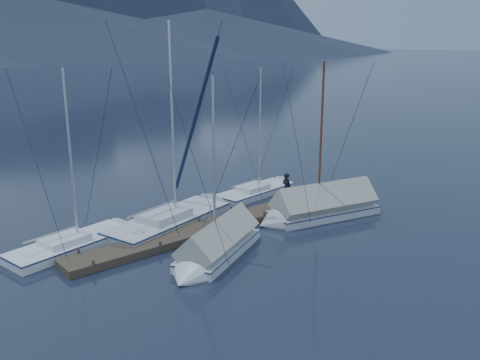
{
  "coord_description": "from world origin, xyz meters",
  "views": [
    {
      "loc": [
        -15.22,
        -16.3,
        8.71
      ],
      "look_at": [
        0.0,
        2.0,
        2.2
      ],
      "focal_mm": 38.0,
      "sensor_mm": 36.0,
      "label": 1
    }
  ],
  "objects_px": {
    "sailboat_covered_near": "(316,210)",
    "sailboat_covered_far": "(214,250)",
    "sailboat_open_left": "(87,240)",
    "sailboat_open_mid": "(183,217)",
    "person": "(287,188)",
    "sailboat_open_right": "(264,190)"
  },
  "relations": [
    {
      "from": "sailboat_covered_near",
      "to": "person",
      "type": "bearing_deg",
      "value": 92.62
    },
    {
      "from": "sailboat_open_mid",
      "to": "sailboat_covered_near",
      "type": "height_order",
      "value": "sailboat_open_mid"
    },
    {
      "from": "sailboat_open_left",
      "to": "sailboat_open_mid",
      "type": "xyz_separation_m",
      "value": [
        5.0,
        -0.19,
        0.04
      ]
    },
    {
      "from": "sailboat_covered_near",
      "to": "sailboat_covered_far",
      "type": "distance_m",
      "value": 7.1
    },
    {
      "from": "sailboat_open_right",
      "to": "sailboat_covered_far",
      "type": "bearing_deg",
      "value": -144.4
    },
    {
      "from": "sailboat_open_mid",
      "to": "person",
      "type": "bearing_deg",
      "value": -20.19
    },
    {
      "from": "sailboat_open_left",
      "to": "sailboat_open_mid",
      "type": "bearing_deg",
      "value": -2.14
    },
    {
      "from": "sailboat_open_right",
      "to": "sailboat_covered_far",
      "type": "distance_m",
      "value": 9.98
    },
    {
      "from": "sailboat_open_left",
      "to": "person",
      "type": "relative_size",
      "value": 5.2
    },
    {
      "from": "sailboat_open_right",
      "to": "sailboat_open_left",
      "type": "bearing_deg",
      "value": -175.58
    },
    {
      "from": "sailboat_covered_far",
      "to": "person",
      "type": "bearing_deg",
      "value": 21.69
    },
    {
      "from": "person",
      "to": "sailboat_open_left",
      "type": "bearing_deg",
      "value": 74.16
    },
    {
      "from": "sailboat_open_left",
      "to": "sailboat_open_mid",
      "type": "height_order",
      "value": "sailboat_open_mid"
    },
    {
      "from": "sailboat_open_left",
      "to": "sailboat_covered_near",
      "type": "distance_m",
      "value": 11.23
    },
    {
      "from": "sailboat_open_left",
      "to": "sailboat_covered_near",
      "type": "xyz_separation_m",
      "value": [
        10.43,
        -4.17,
        0.28
      ]
    },
    {
      "from": "sailboat_open_left",
      "to": "sailboat_covered_far",
      "type": "xyz_separation_m",
      "value": [
        3.37,
        -4.92,
        0.25
      ]
    },
    {
      "from": "sailboat_open_left",
      "to": "person",
      "type": "bearing_deg",
      "value": -11.75
    },
    {
      "from": "sailboat_open_right",
      "to": "sailboat_covered_far",
      "type": "relative_size",
      "value": 0.98
    },
    {
      "from": "sailboat_open_right",
      "to": "person",
      "type": "distance_m",
      "value": 3.4
    },
    {
      "from": "sailboat_open_left",
      "to": "person",
      "type": "height_order",
      "value": "sailboat_open_left"
    },
    {
      "from": "sailboat_open_right",
      "to": "person",
      "type": "relative_size",
      "value": 4.94
    },
    {
      "from": "sailboat_open_mid",
      "to": "sailboat_open_right",
      "type": "bearing_deg",
      "value": 9.4
    }
  ]
}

